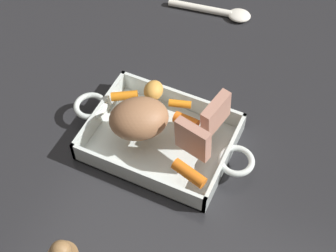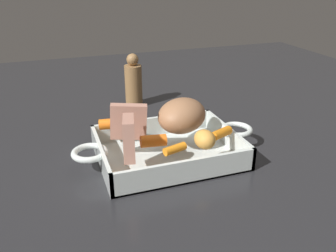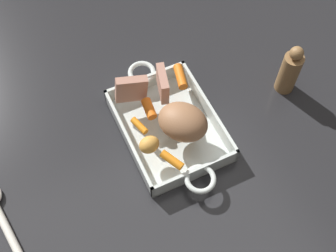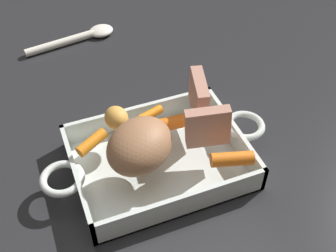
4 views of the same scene
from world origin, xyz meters
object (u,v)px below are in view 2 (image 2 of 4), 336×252
baby_carrot_center_left (221,133)px  baby_carrot_center_right (175,149)px  roast_slice_thick (129,122)px  pepper_mill (133,83)px  baby_carrot_southwest (153,141)px  roasting_dish (168,150)px  baby_carrot_northeast (115,123)px  pork_roast (182,115)px  roast_slice_outer (129,138)px  potato_golden_small (205,139)px

baby_carrot_center_left → baby_carrot_center_right: 0.12m
roast_slice_thick → pepper_mill: bearing=-105.9°
baby_carrot_center_left → baby_carrot_southwest: (0.14, -0.01, 0.00)m
baby_carrot_southwest → pepper_mill: bearing=-98.2°
roasting_dish → pepper_mill: bearing=-91.7°
roast_slice_thick → baby_carrot_northeast: bearing=-72.5°
pork_roast → pepper_mill: (0.03, -0.31, -0.02)m
baby_carrot_northeast → pepper_mill: (-0.10, -0.25, 0.01)m
roast_slice_thick → pepper_mill: 0.32m
roast_slice_thick → baby_carrot_northeast: size_ratio=1.07×
roasting_dish → roast_slice_outer: bearing=29.9°
roasting_dish → baby_carrot_center_right: (0.01, 0.07, 0.04)m
roasting_dish → pork_roast: bearing=-155.4°
roasting_dish → baby_carrot_center_right: size_ratio=8.52×
roast_slice_outer → baby_carrot_center_left: bearing=-176.1°
roast_slice_outer → roasting_dish: bearing=-150.1°
roast_slice_outer → roast_slice_thick: bearing=-103.0°
roast_slice_thick → baby_carrot_center_left: (-0.18, 0.06, -0.03)m
baby_carrot_center_left → baby_carrot_center_right: bearing=14.9°
baby_carrot_center_left → roast_slice_outer: bearing=3.9°
baby_carrot_center_left → pepper_mill: pepper_mill is taller
roasting_dish → baby_carrot_center_right: 0.08m
pork_roast → pepper_mill: pepper_mill is taller
pork_roast → baby_carrot_southwest: pork_roast is taller
potato_golden_small → roast_slice_thick: bearing=-35.9°
roast_slice_outer → baby_carrot_center_right: (-0.08, 0.02, -0.03)m
baby_carrot_center_right → baby_carrot_center_left: bearing=-165.1°
roasting_dish → potato_golden_small: size_ratio=8.35×
baby_carrot_southwest → pork_roast: bearing=-147.9°
roast_slice_thick → potato_golden_small: (-0.13, 0.09, -0.02)m
baby_carrot_center_left → roast_slice_thick: bearing=-18.7°
baby_carrot_center_left → pepper_mill: bearing=-75.9°
roast_slice_thick → baby_carrot_center_right: roast_slice_thick is taller
baby_carrot_northeast → pepper_mill: bearing=-112.8°
baby_carrot_center_left → baby_carrot_northeast: baby_carrot_northeast is taller
baby_carrot_southwest → potato_golden_small: 0.10m
potato_golden_small → baby_carrot_southwest: bearing=-23.6°
roast_slice_outer → baby_carrot_center_left: size_ratio=1.34×
baby_carrot_center_left → roasting_dish: bearing=-21.9°
pork_roast → pepper_mill: bearing=-84.9°
roast_slice_thick → baby_carrot_center_left: bearing=161.3°
roast_slice_outer → pepper_mill: (-0.10, -0.38, -0.02)m
roast_slice_thick → roasting_dish: bearing=165.7°
roast_slice_thick → roast_slice_outer: bearing=77.0°
baby_carrot_center_right → baby_carrot_northeast: 0.17m
roast_slice_outer → baby_carrot_southwest: (-0.05, -0.02, -0.03)m
potato_golden_small → pepper_mill: pepper_mill is taller
pork_roast → potato_golden_small: pork_roast is taller
baby_carrot_center_right → baby_carrot_northeast: baby_carrot_northeast is taller
pepper_mill → baby_carrot_northeast: bearing=67.2°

